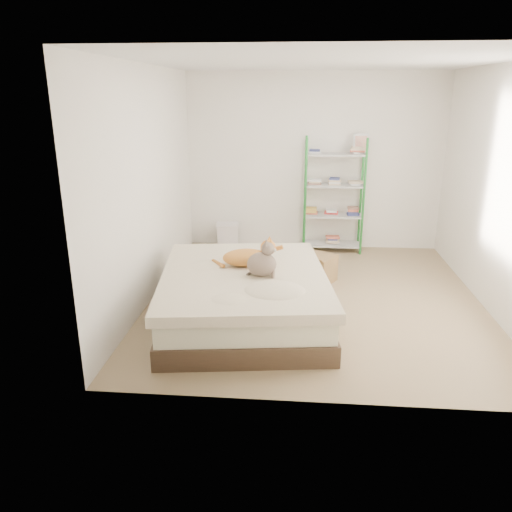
# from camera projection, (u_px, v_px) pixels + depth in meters

# --- Properties ---
(room) EXTENTS (3.81, 4.21, 2.61)m
(room) POSITION_uv_depth(u_px,v_px,m) (319.00, 188.00, 5.47)
(room) COLOR #98805D
(room) RESTS_ON ground
(bed) EXTENTS (1.93, 2.29, 0.53)m
(bed) POSITION_uv_depth(u_px,v_px,m) (244.00, 297.00, 5.22)
(bed) COLOR #4F3A29
(bed) RESTS_ON ground
(orange_cat) EXTENTS (0.63, 0.42, 0.23)m
(orange_cat) POSITION_uv_depth(u_px,v_px,m) (245.00, 255.00, 5.31)
(orange_cat) COLOR gold
(orange_cat) RESTS_ON bed
(grey_cat) EXTENTS (0.32, 0.27, 0.36)m
(grey_cat) POSITION_uv_depth(u_px,v_px,m) (262.00, 259.00, 4.98)
(grey_cat) COLOR gray
(grey_cat) RESTS_ON bed
(shelf_unit) EXTENTS (0.90, 0.36, 1.74)m
(shelf_unit) POSITION_uv_depth(u_px,v_px,m) (334.00, 195.00, 7.36)
(shelf_unit) COLOR #2A8D38
(shelf_unit) RESTS_ON ground
(cardboard_box) EXTENTS (0.63, 0.66, 0.40)m
(cardboard_box) POSITION_uv_depth(u_px,v_px,m) (314.00, 268.00, 6.35)
(cardboard_box) COLOR #99774B
(cardboard_box) RESTS_ON ground
(white_bin) EXTENTS (0.37, 0.33, 0.39)m
(white_bin) POSITION_uv_depth(u_px,v_px,m) (228.00, 236.00, 7.67)
(white_bin) COLOR silver
(white_bin) RESTS_ON ground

